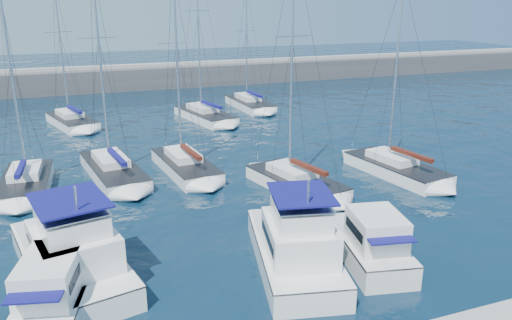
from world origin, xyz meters
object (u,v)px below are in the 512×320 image
object	(u,v)px
sailboat_back_a	(72,121)
sailboat_mid_a	(26,183)
motor_yacht_stbd_outer	(371,245)
sailboat_mid_c	(185,165)
sailboat_mid_d	(296,182)
sailboat_mid_e	(396,168)
motor_yacht_port_inner	(72,257)
sailboat_mid_b	(113,170)
motor_yacht_stbd_inner	(296,248)
sailboat_back_c	(249,104)
motor_yacht_port_outer	(58,291)
sailboat_back_b	(205,115)

from	to	relation	value
sailboat_back_a	sailboat_mid_a	bearing A→B (deg)	-116.94
motor_yacht_stbd_outer	sailboat_back_a	world-z (taller)	sailboat_back_a
sailboat_mid_c	sailboat_mid_d	bearing A→B (deg)	-50.89
motor_yacht_stbd_outer	sailboat_mid_e	bearing A→B (deg)	61.29
motor_yacht_port_inner	sailboat_mid_b	distance (m)	14.18
motor_yacht_stbd_inner	sailboat_mid_e	world-z (taller)	sailboat_mid_e
motor_yacht_port_inner	sailboat_back_c	xyz separation A→B (m)	(20.65, 33.35, -0.62)
sailboat_mid_a	sailboat_back_c	distance (m)	30.95
sailboat_mid_a	sailboat_mid_e	xyz separation A→B (m)	(25.42, -6.12, -0.00)
motor_yacht_port_outer	sailboat_mid_d	size ratio (longest dim) A/B	0.46
sailboat_mid_c	sailboat_mid_e	distance (m)	15.66
motor_yacht_stbd_outer	sailboat_back_b	distance (m)	32.64
motor_yacht_port_inner	sailboat_mid_c	distance (m)	15.44
sailboat_back_b	sailboat_back_c	world-z (taller)	sailboat_back_b
motor_yacht_stbd_inner	sailboat_back_b	distance (m)	32.28
motor_yacht_stbd_inner	sailboat_back_a	size ratio (longest dim) A/B	0.60
sailboat_mid_a	sailboat_mid_e	distance (m)	26.15
motor_yacht_stbd_outer	sailboat_mid_c	size ratio (longest dim) A/B	0.43
motor_yacht_port_inner	sailboat_mid_d	xyz separation A→B (m)	(14.48, 6.89, -0.59)
motor_yacht_port_outer	motor_yacht_stbd_outer	distance (m)	14.40
motor_yacht_stbd_inner	sailboat_back_a	world-z (taller)	sailboat_back_a
motor_yacht_stbd_outer	sailboat_mid_b	xyz separation A→B (m)	(-10.70, 17.33, -0.42)
sailboat_back_b	sailboat_back_c	distance (m)	7.84
motor_yacht_port_inner	sailboat_back_b	world-z (taller)	sailboat_back_b
sailboat_mid_e	motor_yacht_port_inner	bearing A→B (deg)	-172.09
motor_yacht_port_outer	motor_yacht_stbd_outer	world-z (taller)	same
sailboat_back_b	sailboat_back_c	size ratio (longest dim) A/B	1.27
sailboat_mid_b	sailboat_mid_e	bearing A→B (deg)	-28.21
motor_yacht_port_outer	sailboat_mid_d	world-z (taller)	sailboat_mid_d
sailboat_mid_d	sailboat_back_b	bearing A→B (deg)	77.57
motor_yacht_port_outer	sailboat_mid_b	distance (m)	16.71
sailboat_mid_e	sailboat_back_b	size ratio (longest dim) A/B	0.78
sailboat_mid_e	sailboat_back_b	xyz separation A→B (m)	(-8.63, 22.16, 0.04)
motor_yacht_port_inner	sailboat_back_b	size ratio (longest dim) A/B	0.55
sailboat_mid_a	sailboat_mid_e	world-z (taller)	sailboat_mid_e
motor_yacht_port_outer	sailboat_mid_c	distance (m)	17.87
sailboat_back_c	motor_yacht_port_inner	bearing A→B (deg)	-124.73
sailboat_mid_a	sailboat_mid_c	xyz separation A→B (m)	(10.99, -0.06, 0.01)
motor_yacht_stbd_inner	sailboat_mid_a	world-z (taller)	sailboat_mid_a
sailboat_mid_c	sailboat_back_c	bearing A→B (deg)	52.20
motor_yacht_stbd_outer	sailboat_mid_a	size ratio (longest dim) A/B	0.48
sailboat_mid_c	sailboat_mid_e	bearing A→B (deg)	-29.10
sailboat_back_b	sailboat_mid_d	bearing A→B (deg)	-101.46
sailboat_back_b	sailboat_back_c	xyz separation A→B (m)	(6.62, 4.20, -0.04)
motor_yacht_port_inner	sailboat_mid_b	bearing A→B (deg)	65.15
motor_yacht_port_inner	sailboat_mid_b	size ratio (longest dim) A/B	0.63
motor_yacht_port_outer	sailboat_back_a	bearing A→B (deg)	102.29
sailboat_back_b	motor_yacht_stbd_outer	bearing A→B (deg)	-103.16
sailboat_mid_b	motor_yacht_stbd_outer	bearing A→B (deg)	-67.28
sailboat_mid_b	sailboat_back_b	world-z (taller)	sailboat_back_b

